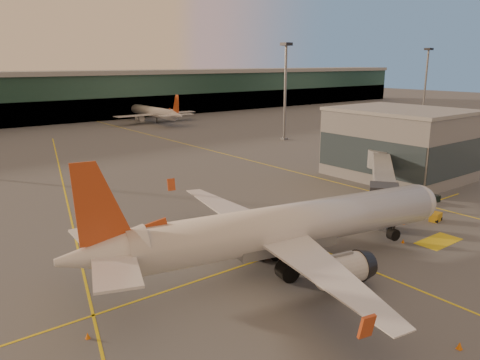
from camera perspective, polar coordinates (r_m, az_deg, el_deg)
ground at (r=49.29m, az=8.33°, el=-10.82°), size 600.00×600.00×0.00m
taxi_markings at (r=81.80m, az=-18.67°, el=-1.22°), size 100.12×173.00×0.01m
gate_building at (r=90.15m, az=18.80°, el=4.25°), size 18.40×22.40×12.60m
mast_east_near at (r=127.60m, az=5.55°, el=11.52°), size 2.40×2.40×25.60m
mast_east_far at (r=189.27m, az=21.73°, el=11.47°), size 2.40×2.40×25.60m
main_airplane at (r=48.09m, az=5.11°, el=-5.94°), size 42.60×38.71×12.95m
jet_bridge at (r=72.47m, az=16.94°, el=0.58°), size 23.74×18.72×6.24m
catering_truck at (r=51.67m, az=5.71°, el=-6.11°), size 7.01×5.05×5.00m
gpu_cart at (r=68.03m, az=22.76°, el=-4.19°), size 2.04×1.41×1.11m
pushback_tug at (r=75.70m, az=19.77°, el=-2.00°), size 3.59×2.45×1.69m
cone_nose at (r=65.16m, az=19.30°, el=-4.95°), size 0.38×0.38×0.48m
cone_tail at (r=39.75m, az=-18.08°, el=-17.59°), size 0.40×0.40×0.51m
cone_wing_right at (r=40.26m, az=25.20°, el=-17.80°), size 0.46×0.46×0.59m
cone_wing_left at (r=62.58m, az=-5.19°, el=-4.93°), size 0.43×0.43×0.55m
cone_fwd at (r=58.75m, az=19.26°, el=-7.04°), size 0.38×0.38×0.49m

